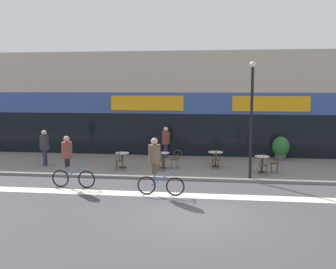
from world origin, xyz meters
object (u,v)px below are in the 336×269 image
(lamp_post, at_px, (252,111))
(pedestrian_near_end, at_px, (45,145))
(cafe_chair_1_near, at_px, (161,160))
(bistro_table_1, at_px, (163,157))
(cyclist_1, at_px, (156,162))
(planter_pot, at_px, (281,148))
(cafe_chair_2_near, at_px, (216,159))
(cafe_chair_0_near, at_px, (119,159))
(bistro_table_2, at_px, (216,156))
(bistro_table_3, at_px, (262,161))
(pedestrian_far_end, at_px, (166,140))
(cafe_chair_1_side, at_px, (176,158))
(cyclist_0, at_px, (69,159))
(cafe_chair_3_side, at_px, (276,162))
(cafe_chair_3_near, at_px, (264,164))
(bistro_table_0, at_px, (122,157))

(lamp_post, distance_m, pedestrian_near_end, 10.21)
(cafe_chair_1_near, bearing_deg, bistro_table_1, -1.19)
(cyclist_1, bearing_deg, planter_pot, 53.82)
(lamp_post, bearing_deg, pedestrian_near_end, 171.79)
(cafe_chair_2_near, relative_size, pedestrian_near_end, 0.50)
(cafe_chair_0_near, bearing_deg, lamp_post, -105.96)
(bistro_table_2, height_order, cafe_chair_1_near, cafe_chair_1_near)
(bistro_table_3, distance_m, pedestrian_far_end, 5.82)
(cafe_chair_1_side, height_order, cyclist_0, cyclist_0)
(cyclist_0, height_order, pedestrian_far_end, cyclist_0)
(cafe_chair_1_near, height_order, pedestrian_near_end, pedestrian_near_end)
(cafe_chair_1_near, bearing_deg, cafe_chair_1_side, -45.83)
(cafe_chair_1_side, xyz_separation_m, planter_pot, (5.36, 2.87, 0.15))
(bistro_table_2, distance_m, cyclist_0, 7.29)
(bistro_table_1, distance_m, cafe_chair_3_side, 5.30)
(cafe_chair_3_side, bearing_deg, lamp_post, 48.80)
(bistro_table_3, xyz_separation_m, cafe_chair_3_near, (-0.01, -0.63, -0.02))
(bistro_table_3, relative_size, cafe_chair_1_side, 0.84)
(cafe_chair_2_near, height_order, cyclist_0, cyclist_0)
(bistro_table_2, relative_size, planter_pot, 0.58)
(bistro_table_0, relative_size, cafe_chair_1_near, 0.81)
(cafe_chair_2_near, height_order, pedestrian_far_end, pedestrian_far_end)
(bistro_table_0, xyz_separation_m, pedestrian_far_end, (1.76, 2.88, 0.51))
(bistro_table_2, xyz_separation_m, cafe_chair_1_near, (-2.52, -1.27, -0.01))
(cafe_chair_0_near, xyz_separation_m, cafe_chair_2_near, (4.51, 0.82, 0.00))
(pedestrian_near_end, xyz_separation_m, pedestrian_far_end, (5.70, 2.91, -0.04))
(bistro_table_1, height_order, cafe_chair_0_near, cafe_chair_0_near)
(bistro_table_0, height_order, bistro_table_2, bistro_table_2)
(lamp_post, bearing_deg, cafe_chair_0_near, 171.95)
(lamp_post, bearing_deg, cafe_chair_1_side, 153.97)
(cafe_chair_3_near, xyz_separation_m, lamp_post, (-0.63, -0.61, 2.37))
(cafe_chair_2_near, distance_m, lamp_post, 3.26)
(bistro_table_0, xyz_separation_m, planter_pot, (7.97, 3.05, 0.15))
(bistro_table_3, height_order, pedestrian_far_end, pedestrian_far_end)
(bistro_table_3, bearing_deg, cafe_chair_3_near, -90.88)
(lamp_post, bearing_deg, cafe_chair_3_side, 44.11)
(pedestrian_far_end, bearing_deg, bistro_table_1, 98.72)
(bistro_table_2, bearing_deg, cafe_chair_0_near, -162.19)
(cafe_chair_3_near, bearing_deg, bistro_table_1, 84.63)
(bistro_table_1, relative_size, pedestrian_near_end, 0.42)
(bistro_table_3, height_order, cafe_chair_2_near, cafe_chair_2_near)
(cyclist_1, height_order, pedestrian_far_end, cyclist_1)
(bistro_table_2, height_order, planter_pot, planter_pot)
(cafe_chair_3_near, height_order, pedestrian_near_end, pedestrian_near_end)
(bistro_table_3, xyz_separation_m, cafe_chair_0_near, (-6.63, -0.38, -0.02))
(bistro_table_2, bearing_deg, cafe_chair_2_near, -89.06)
(cafe_chair_1_side, height_order, cafe_chair_3_side, same)
(bistro_table_1, distance_m, planter_pot, 6.64)
(pedestrian_far_end, bearing_deg, bistro_table_3, 151.34)
(lamp_post, distance_m, cyclist_1, 4.90)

